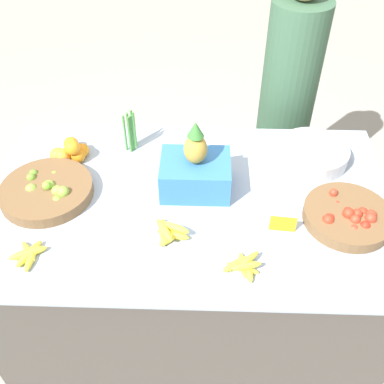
# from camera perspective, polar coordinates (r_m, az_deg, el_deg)

# --- Properties ---
(ground_plane) EXTENTS (12.00, 12.00, 0.00)m
(ground_plane) POSITION_cam_1_polar(r_m,az_deg,el_deg) (2.71, 0.00, -13.17)
(ground_plane) COLOR #A39E93
(market_table) EXTENTS (1.90, 1.16, 0.80)m
(market_table) POSITION_cam_1_polar(r_m,az_deg,el_deg) (2.38, 0.00, -7.87)
(market_table) COLOR #4C4742
(market_table) RESTS_ON ground_plane
(lime_bowl) EXTENTS (0.43, 0.43, 0.09)m
(lime_bowl) POSITION_cam_1_polar(r_m,az_deg,el_deg) (2.20, -17.99, 0.20)
(lime_bowl) COLOR brown
(lime_bowl) RESTS_ON market_table
(tomato_basket) EXTENTS (0.39, 0.39, 0.09)m
(tomato_basket) POSITION_cam_1_polar(r_m,az_deg,el_deg) (2.09, 19.15, -2.89)
(tomato_basket) COLOR brown
(tomato_basket) RESTS_ON market_table
(orange_pile) EXTENTS (0.19, 0.18, 0.13)m
(orange_pile) POSITION_cam_1_polar(r_m,az_deg,el_deg) (2.37, -15.23, 5.07)
(orange_pile) COLOR orange
(orange_pile) RESTS_ON market_table
(metal_bowl) EXTENTS (0.35, 0.35, 0.08)m
(metal_bowl) POSITION_cam_1_polar(r_m,az_deg,el_deg) (2.36, 15.07, 4.70)
(metal_bowl) COLOR silver
(metal_bowl) RESTS_ON market_table
(price_sign) EXTENTS (0.11, 0.02, 0.08)m
(price_sign) POSITION_cam_1_polar(r_m,az_deg,el_deg) (1.97, 11.46, -3.99)
(price_sign) COLOR orange
(price_sign) RESTS_ON market_table
(produce_crate) EXTENTS (0.32, 0.25, 0.37)m
(produce_crate) POSITION_cam_1_polar(r_m,az_deg,el_deg) (2.08, 0.43, 2.68)
(produce_crate) COLOR #3370B7
(produce_crate) RESTS_ON market_table
(veg_bundle) EXTENTS (0.06, 0.08, 0.21)m
(veg_bundle) POSITION_cam_1_polar(r_m,az_deg,el_deg) (2.34, -7.79, 7.58)
(veg_bundle) COLOR #428438
(veg_bundle) RESTS_ON market_table
(banana_bunch_front_right) EXTENTS (0.16, 0.17, 0.06)m
(banana_bunch_front_right) POSITION_cam_1_polar(r_m,az_deg,el_deg) (1.92, -2.94, -5.13)
(banana_bunch_front_right) COLOR yellow
(banana_bunch_front_right) RESTS_ON market_table
(banana_bunch_back_center) EXTENTS (0.16, 0.17, 0.04)m
(banana_bunch_back_center) POSITION_cam_1_polar(r_m,az_deg,el_deg) (1.97, -19.98, -7.39)
(banana_bunch_back_center) COLOR yellow
(banana_bunch_back_center) RESTS_ON market_table
(banana_bunch_front_center) EXTENTS (0.17, 0.15, 0.05)m
(banana_bunch_front_center) POSITION_cam_1_polar(r_m,az_deg,el_deg) (1.82, 6.55, -9.26)
(banana_bunch_front_center) COLOR yellow
(banana_bunch_front_center) RESTS_ON market_table
(vendor_person) EXTENTS (0.33, 0.33, 1.57)m
(vendor_person) POSITION_cam_1_polar(r_m,az_deg,el_deg) (2.90, 11.78, 10.32)
(vendor_person) COLOR #385B42
(vendor_person) RESTS_ON ground_plane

